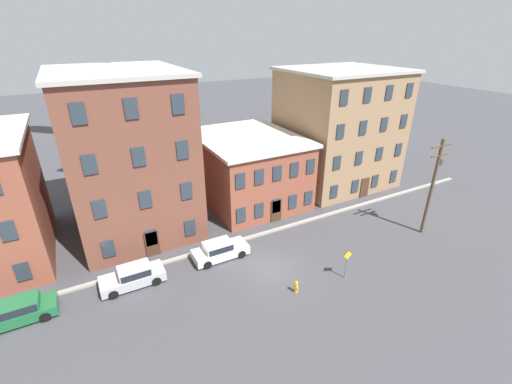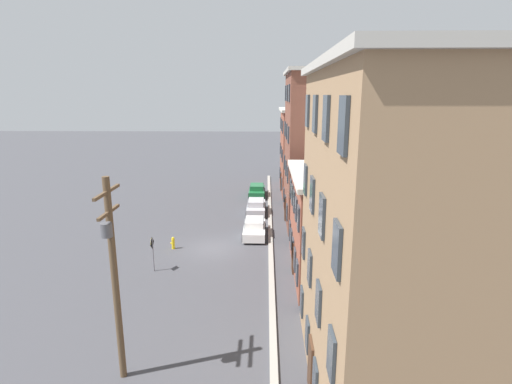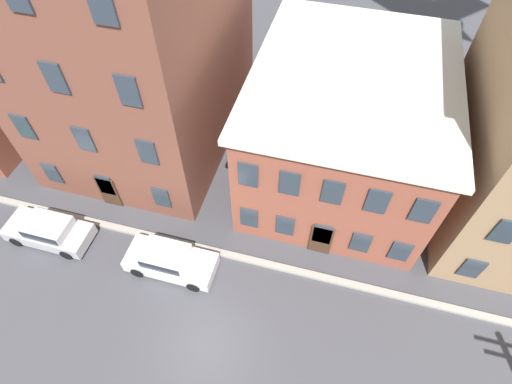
# 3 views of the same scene
# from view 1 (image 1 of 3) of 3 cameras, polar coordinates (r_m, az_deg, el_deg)

# --- Properties ---
(ground_plane) EXTENTS (200.00, 200.00, 0.00)m
(ground_plane) POSITION_cam_1_polar(r_m,az_deg,el_deg) (26.87, 2.68, -12.54)
(ground_plane) COLOR #424247
(kerb_strip) EXTENTS (56.00, 0.36, 0.16)m
(kerb_strip) POSITION_cam_1_polar(r_m,az_deg,el_deg) (30.04, -1.74, -7.77)
(kerb_strip) COLOR #9E998E
(kerb_strip) RESTS_ON ground_plane
(apartment_midblock) EXTENTS (10.04, 12.42, 13.79)m
(apartment_midblock) POSITION_cam_1_polar(r_m,az_deg,el_deg) (31.70, -20.66, 6.12)
(apartment_midblock) COLOR brown
(apartment_midblock) RESTS_ON ground_plane
(apartment_far) EXTENTS (9.67, 11.94, 6.88)m
(apartment_far) POSITION_cam_1_polar(r_m,az_deg,el_deg) (35.82, -1.34, 4.03)
(apartment_far) COLOR brown
(apartment_far) RESTS_ON ground_plane
(apartment_annex) EXTENTS (11.94, 10.76, 12.86)m
(apartment_annex) POSITION_cam_1_polar(r_m,az_deg,el_deg) (40.50, 13.47, 10.34)
(apartment_annex) COLOR #9E7A56
(apartment_annex) RESTS_ON ground_plane
(car_green) EXTENTS (4.40, 1.92, 1.43)m
(car_green) POSITION_cam_1_polar(r_m,az_deg,el_deg) (26.89, -34.86, -15.91)
(car_green) COLOR #1E6638
(car_green) RESTS_ON ground_plane
(car_silver) EXTENTS (4.40, 1.92, 1.43)m
(car_silver) POSITION_cam_1_polar(r_m,az_deg,el_deg) (26.45, -19.77, -12.96)
(car_silver) COLOR #B7B7BC
(car_silver) RESTS_ON ground_plane
(car_white) EXTENTS (4.40, 1.92, 1.43)m
(car_white) POSITION_cam_1_polar(r_m,az_deg,el_deg) (27.65, -6.09, -9.52)
(car_white) COLOR silver
(car_white) RESTS_ON ground_plane
(caution_sign) EXTENTS (0.85, 0.08, 2.45)m
(caution_sign) POSITION_cam_1_polar(r_m,az_deg,el_deg) (25.82, 14.93, -10.84)
(caution_sign) COLOR slate
(caution_sign) RESTS_ON ground_plane
(utility_pole) EXTENTS (2.40, 0.44, 8.71)m
(utility_pole) POSITION_cam_1_polar(r_m,az_deg,el_deg) (32.45, 27.47, 1.44)
(utility_pole) COLOR brown
(utility_pole) RESTS_ON ground_plane
(fire_hydrant) EXTENTS (0.24, 0.34, 0.96)m
(fire_hydrant) POSITION_cam_1_polar(r_m,az_deg,el_deg) (24.63, 6.72, -15.41)
(fire_hydrant) COLOR yellow
(fire_hydrant) RESTS_ON ground_plane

